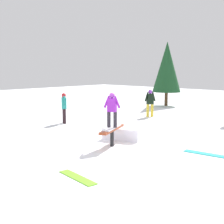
# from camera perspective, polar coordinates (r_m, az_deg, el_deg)

# --- Properties ---
(ground_plane) EXTENTS (60.00, 60.00, 0.00)m
(ground_plane) POSITION_cam_1_polar(r_m,az_deg,el_deg) (11.64, 0.00, -6.26)
(ground_plane) COLOR white
(rail_feature) EXTENTS (1.83, 0.96, 0.68)m
(rail_feature) POSITION_cam_1_polar(r_m,az_deg,el_deg) (11.51, 0.00, -3.53)
(rail_feature) COLOR black
(rail_feature) RESTS_ON ground
(snow_kicker_ramp) EXTENTS (2.23, 2.06, 0.48)m
(snow_kicker_ramp) POSITION_cam_1_polar(r_m,az_deg,el_deg) (13.16, 2.70, -3.50)
(snow_kicker_ramp) COLOR white
(snow_kicker_ramp) RESTS_ON ground
(main_rider_on_rail) EXTENTS (1.42, 0.82, 1.31)m
(main_rider_on_rail) POSITION_cam_1_polar(r_m,az_deg,el_deg) (11.39, 0.00, 0.16)
(main_rider_on_rail) COLOR silver
(main_rider_on_rail) RESTS_ON rail_feature
(bystander_black) EXTENTS (0.68, 0.41, 1.60)m
(bystander_black) POSITION_cam_1_polar(r_m,az_deg,el_deg) (18.52, 6.98, 1.89)
(bystander_black) COLOR gold
(bystander_black) RESTS_ON ground
(bystander_teal) EXTENTS (0.41, 0.59, 1.58)m
(bystander_teal) POSITION_cam_1_polar(r_m,az_deg,el_deg) (16.41, -8.76, 1.02)
(bystander_teal) COLOR black
(bystander_teal) RESTS_ON ground
(loose_snowboard_lime) EXTENTS (0.46, 1.45, 0.02)m
(loose_snowboard_lime) POSITION_cam_1_polar(r_m,az_deg,el_deg) (8.47, -6.33, -11.82)
(loose_snowboard_lime) COLOR #81E32B
(loose_snowboard_lime) RESTS_ON ground
(loose_snowboard_cyan) EXTENTS (0.44, 1.53, 0.02)m
(loose_snowboard_cyan) POSITION_cam_1_polar(r_m,az_deg,el_deg) (11.05, 16.81, -7.35)
(loose_snowboard_cyan) COLOR #27C2BF
(loose_snowboard_cyan) RESTS_ON ground
(pine_tree_near) EXTENTS (2.12, 2.12, 4.81)m
(pine_tree_near) POSITION_cam_1_polar(r_m,az_deg,el_deg) (23.99, 10.01, 8.10)
(pine_tree_near) COLOR #4C331E
(pine_tree_near) RESTS_ON ground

